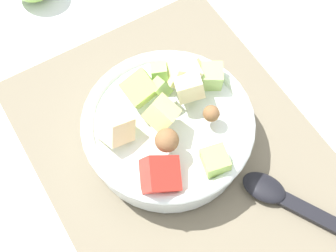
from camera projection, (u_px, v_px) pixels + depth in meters
The scene contains 4 objects.
ground_plane at pixel (179, 152), 0.65m from camera, with size 2.40×2.40×0.00m, color silver.
placemat at pixel (179, 151), 0.65m from camera, with size 0.44×0.35×0.01m, color #756B56.
salad_bowl at pixel (168, 128), 0.62m from camera, with size 0.21×0.21×0.11m.
serving_spoon at pixel (293, 203), 0.61m from camera, with size 0.19×0.12×0.01m.
Camera 1 is at (0.23, -0.16, 0.59)m, focal length 53.50 mm.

